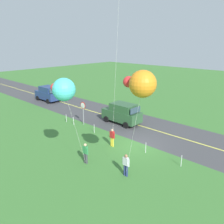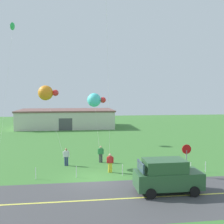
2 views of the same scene
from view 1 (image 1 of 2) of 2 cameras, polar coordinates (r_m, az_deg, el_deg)
The scene contains 17 objects.
ground_plane at distance 20.12m, azimuth 6.41°, elevation -8.41°, with size 120.00×120.00×0.10m, color #3D7533.
asphalt_road at distance 23.18m, azimuth 12.36°, elevation -4.98°, with size 120.00×7.00×0.00m, color #424244.
road_centre_stripe at distance 23.18m, azimuth 12.36°, elevation -4.97°, with size 120.00×0.16×0.00m, color #E5E04C.
car_suv_foreground at distance 24.77m, azimuth 2.58°, elevation -0.27°, with size 4.40×2.12×2.24m.
car_parked_east_far at distance 35.54m, azimuth -15.93°, elevation 4.56°, with size 4.40×2.12×2.24m.
stop_sign at distance 24.26m, azimuth -7.35°, elevation 0.82°, with size 0.76×0.08×2.56m.
person_adult_near at distance 19.37m, azimuth 0.04°, elevation -6.37°, with size 0.58×0.22×1.60m.
person_adult_companion at distance 15.41m, azimuth 3.54°, elevation -13.12°, with size 0.58×0.22×1.60m.
person_child_watcher at distance 16.94m, azimuth -6.76°, elevation -10.20°, with size 0.58×0.22×1.60m.
kite_blue_mid at distance 11.45m, azimuth 7.53°, elevation 7.12°, with size 2.59×1.84×7.38m.
kite_yellow_high at distance 13.83m, azimuth -12.27°, elevation 5.64°, with size 1.90×2.57×6.66m.
fence_post_0 at distance 17.36m, azimuth 17.20°, elevation -11.76°, with size 0.05×0.05×0.90m, color silver.
fence_post_1 at distance 18.68m, azimuth 8.56°, elevation -8.93°, with size 0.05×0.05×0.90m, color silver.
fence_post_2 at distance 20.75m, azimuth 0.13°, elevation -5.94°, with size 0.05×0.05×0.90m, color silver.
fence_post_3 at distance 22.38m, azimuth -4.55°, elevation -4.20°, with size 0.05×0.05×0.90m, color silver.
fence_post_4 at distance 24.76m, azimuth -9.75°, elevation -2.23°, with size 0.05×0.05×0.90m, color silver.
fence_post_5 at distance 25.77m, azimuth -11.53°, elevation -1.55°, with size 0.05×0.05×0.90m, color silver.
Camera 1 is at (-10.60, 14.69, 8.71)m, focal length 36.00 mm.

